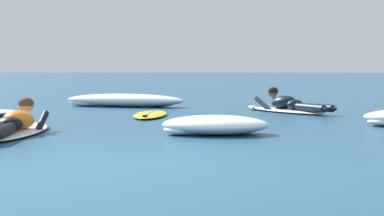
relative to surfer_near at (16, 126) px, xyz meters
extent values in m
plane|color=navy|center=(1.62, 7.02, -0.13)|extent=(120.00, 120.00, 0.00)
ellipsoid|color=white|center=(0.00, 0.08, -0.10)|extent=(0.58, 2.38, 0.07)
ellipsoid|color=white|center=(0.00, 1.22, -0.09)|extent=(0.21, 0.20, 0.06)
ellipsoid|color=orange|center=(0.00, 0.13, 0.07)|extent=(0.40, 0.66, 0.34)
ellipsoid|color=black|center=(0.00, -0.25, 0.04)|extent=(0.34, 0.28, 0.20)
cylinder|color=black|center=(0.08, -0.80, 0.01)|extent=(0.19, 0.82, 0.14)
cylinder|color=black|center=(-0.22, 0.50, -0.01)|extent=(0.09, 0.59, 0.34)
sphere|color=tan|center=(-0.22, 0.88, -0.11)|extent=(0.09, 0.09, 0.09)
cylinder|color=black|center=(0.22, 0.48, -0.01)|extent=(0.09, 0.59, 0.34)
sphere|color=tan|center=(0.22, 0.84, -0.11)|extent=(0.09, 0.09, 0.09)
sphere|color=tan|center=(0.00, 0.52, 0.25)|extent=(0.21, 0.21, 0.21)
ellipsoid|color=#47331E|center=(0.00, 0.50, 0.28)|extent=(0.22, 0.20, 0.16)
ellipsoid|color=white|center=(4.02, 4.78, -0.10)|extent=(1.76, 2.29, 0.07)
ellipsoid|color=white|center=(3.41, 5.73, -0.09)|extent=(0.28, 0.28, 0.06)
ellipsoid|color=black|center=(4.00, 4.82, 0.07)|extent=(0.68, 0.75, 0.34)
ellipsoid|color=black|center=(4.20, 4.51, 0.04)|extent=(0.44, 0.42, 0.20)
cylinder|color=black|center=(4.44, 3.99, 0.01)|extent=(0.53, 0.80, 0.14)
ellipsoid|color=black|center=(4.64, 3.62, 0.01)|extent=(0.20, 0.24, 0.08)
cylinder|color=black|center=(4.57, 4.08, 0.01)|extent=(0.61, 0.76, 0.14)
ellipsoid|color=black|center=(4.82, 3.74, 0.01)|extent=(0.20, 0.24, 0.08)
cylinder|color=black|center=(3.62, 5.00, -0.01)|extent=(0.41, 0.57, 0.35)
sphere|color=#8C6647|center=(3.41, 5.33, -0.11)|extent=(0.09, 0.09, 0.09)
cylinder|color=black|center=(4.00, 5.22, -0.01)|extent=(0.41, 0.57, 0.35)
sphere|color=#8C6647|center=(3.80, 5.54, -0.11)|extent=(0.09, 0.09, 0.09)
sphere|color=#8C6647|center=(3.79, 5.14, 0.25)|extent=(0.21, 0.21, 0.21)
ellipsoid|color=black|center=(3.81, 5.12, 0.28)|extent=(0.29, 0.29, 0.16)
ellipsoid|color=yellow|center=(1.44, 3.55, -0.10)|extent=(0.59, 2.06, 0.07)
cube|color=#1E9EDB|center=(1.44, 3.55, -0.06)|extent=(0.04, 1.75, 0.01)
cone|color=black|center=(1.44, 2.70, -0.13)|extent=(0.10, 0.10, 0.16)
ellipsoid|color=white|center=(2.69, 0.28, 0.00)|extent=(1.48, 1.01, 0.26)
ellipsoid|color=white|center=(3.06, 0.42, -0.04)|extent=(0.66, 0.64, 0.18)
ellipsoid|color=white|center=(2.25, 0.19, -0.06)|extent=(0.64, 0.62, 0.15)
ellipsoid|color=white|center=(0.54, 6.39, 0.01)|extent=(2.95, 1.55, 0.29)
ellipsoid|color=white|center=(1.25, 6.35, -0.03)|extent=(1.10, 0.86, 0.21)
ellipsoid|color=white|center=(-0.30, 6.51, -0.05)|extent=(1.10, 0.74, 0.16)
camera|label=1|loc=(2.86, -9.29, 0.84)|focal=65.35mm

